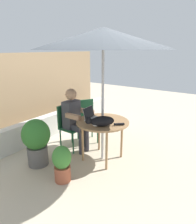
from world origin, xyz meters
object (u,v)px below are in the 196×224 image
person_seated (74,116)px  patio_table (103,125)px  chair_occupied (69,123)px  chair_empty (86,117)px  laptop (91,116)px  potted_plant_corner (36,140)px  potted_plant_near_fence (62,163)px  patio_umbrella (103,39)px  cat (101,121)px

person_seated → patio_table: bearing=-90.0°
chair_occupied → chair_empty: (0.48, -0.06, 0.00)m
chair_empty → laptop: laptop is taller
potted_plant_corner → potted_plant_near_fence: bearing=-97.3°
patio_umbrella → potted_plant_near_fence: size_ratio=3.90×
chair_occupied → person_seated: 0.23m
cat → laptop: bearing=61.0°
chair_empty → laptop: size_ratio=2.78×
laptop → potted_plant_near_fence: size_ratio=0.56×
person_seated → chair_occupied: bearing=90.0°
chair_empty → cat: cat is taller
laptop → potted_plant_near_fence: (-0.87, -0.10, -0.50)m
chair_occupied → potted_plant_corner: (-0.81, -0.00, -0.06)m
patio_umbrella → chair_empty: bearing=57.7°
potted_plant_corner → person_seated: bearing=-10.7°
person_seated → laptop: 0.45m
potted_plant_near_fence → potted_plant_corner: bearing=82.7°
laptop → potted_plant_near_fence: 1.01m
chair_occupied → chair_empty: size_ratio=1.00×
chair_occupied → laptop: size_ratio=2.78×
patio_table → chair_empty: 0.92m
laptop → cat: laptop is taller
cat → potted_plant_corner: (-0.60, 0.93, -0.36)m
chair_occupied → potted_plant_near_fence: 1.16m
chair_occupied → cat: (-0.22, -0.94, 0.29)m
cat → potted_plant_near_fence: cat is taller
patio_table → patio_umbrella: 1.44m
patio_table → potted_plant_near_fence: (-0.90, 0.13, -0.37)m
patio_umbrella → person_seated: 1.56m
chair_empty → cat: (-0.70, -0.88, 0.29)m
patio_umbrella → chair_occupied: size_ratio=2.53×
person_seated → potted_plant_near_fence: 1.12m
chair_empty → potted_plant_corner: (-1.30, 0.06, -0.06)m
patio_table → patio_umbrella: patio_umbrella is taller
chair_empty → cat: size_ratio=1.80×
chair_occupied → potted_plant_near_fence: (-0.90, -0.69, -0.23)m
patio_umbrella → potted_plant_near_fence: 2.03m
cat → potted_plant_corner: bearing=122.6°
potted_plant_near_fence → potted_plant_corner: 0.71m
patio_table → chair_empty: bearing=57.7°
patio_umbrella → laptop: size_ratio=7.02×
laptop → patio_umbrella: bearing=-82.8°
person_seated → cat: person_seated is taller
person_seated → cat: size_ratio=2.47×
chair_occupied → potted_plant_near_fence: bearing=-142.5°
person_seated → patio_umbrella: bearing=-90.0°
chair_occupied → person_seated: (-0.00, -0.16, 0.17)m
person_seated → potted_plant_corner: bearing=169.3°
chair_occupied → cat: 1.01m
chair_occupied → potted_plant_corner: size_ratio=1.08×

